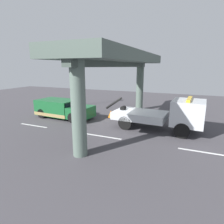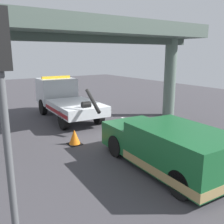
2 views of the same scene
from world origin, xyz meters
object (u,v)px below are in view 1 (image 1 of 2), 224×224
towed_van_green (62,109)px  traffic_cone_orange (111,114)px  tow_truck_white (167,114)px  traffic_light_near (79,77)px

towed_van_green → traffic_cone_orange: size_ratio=7.82×
tow_truck_white → traffic_cone_orange: 5.37m
tow_truck_white → traffic_light_near: (-10.60, 5.45, 2.12)m
traffic_light_near → tow_truck_white: bearing=-27.2°
tow_truck_white → towed_van_green: (-9.04, 0.04, -0.42)m
towed_van_green → traffic_light_near: bearing=106.1°
tow_truck_white → traffic_cone_orange: size_ratio=10.78×
tow_truck_white → towed_van_green: 9.05m
towed_van_green → traffic_light_near: traffic_light_near is taller
towed_van_green → traffic_cone_orange: towed_van_green is taller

